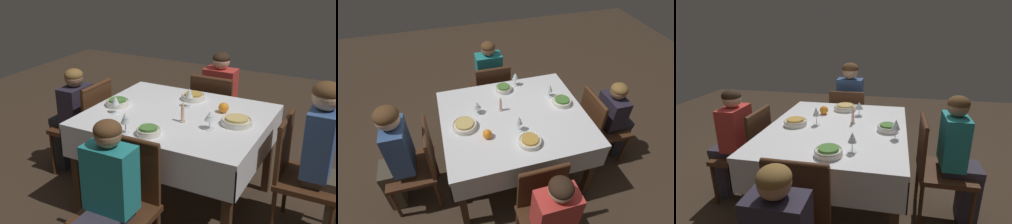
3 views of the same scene
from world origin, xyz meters
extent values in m
plane|color=#3D2D21|center=(0.00, 0.00, 0.00)|extent=(8.00, 8.00, 0.00)
cube|color=silver|center=(0.00, 0.00, 0.76)|extent=(1.34, 1.13, 0.04)
cube|color=silver|center=(0.00, 0.56, 0.63)|extent=(1.34, 0.01, 0.22)
cube|color=silver|center=(0.00, -0.56, 0.63)|extent=(1.34, 0.01, 0.22)
cube|color=silver|center=(0.67, 0.00, 0.63)|extent=(0.01, 1.13, 0.22)
cube|color=silver|center=(-0.67, 0.00, 0.63)|extent=(0.01, 1.13, 0.22)
cube|color=#3D2616|center=(0.60, 0.50, 0.37)|extent=(0.06, 0.06, 0.74)
cube|color=#3D2616|center=(-0.60, 0.50, 0.37)|extent=(0.06, 0.06, 0.74)
cube|color=#3D2616|center=(0.60, -0.50, 0.37)|extent=(0.06, 0.06, 0.74)
cube|color=#3D2616|center=(-0.60, -0.50, 0.37)|extent=(0.06, 0.06, 0.74)
cube|color=#472816|center=(1.00, 0.07, 0.43)|extent=(0.43, 0.43, 0.04)
cube|color=#472816|center=(0.80, 0.07, 0.65)|extent=(0.03, 0.40, 0.41)
cylinder|color=#472816|center=(0.80, 0.07, 0.86)|extent=(0.04, 0.39, 0.04)
cylinder|color=#472816|center=(0.81, -0.12, 0.20)|extent=(0.03, 0.03, 0.41)
cylinder|color=#472816|center=(0.81, 0.26, 0.20)|extent=(0.03, 0.03, 0.41)
cube|color=#472816|center=(0.03, -0.90, 0.43)|extent=(0.43, 0.43, 0.04)
cube|color=#472816|center=(0.03, -0.70, 0.65)|extent=(0.40, 0.03, 0.41)
cylinder|color=#472816|center=(0.03, -0.70, 0.86)|extent=(0.39, 0.04, 0.04)
cylinder|color=#472816|center=(-0.16, -0.71, 0.20)|extent=(0.03, 0.03, 0.41)
cube|color=#472816|center=(-0.01, 0.90, 0.43)|extent=(0.43, 0.43, 0.04)
cube|color=#472816|center=(-0.01, 0.70, 0.65)|extent=(0.40, 0.03, 0.41)
cylinder|color=#472816|center=(-0.01, 0.70, 0.86)|extent=(0.39, 0.04, 0.04)
cylinder|color=#472816|center=(0.18, 1.09, 0.20)|extent=(0.03, 0.03, 0.41)
cylinder|color=#472816|center=(-0.20, 1.09, 0.20)|extent=(0.03, 0.03, 0.41)
cylinder|color=#472816|center=(0.18, 0.71, 0.20)|extent=(0.03, 0.03, 0.41)
cylinder|color=#472816|center=(-0.20, 0.71, 0.20)|extent=(0.03, 0.03, 0.41)
cube|color=#472816|center=(-1.00, 0.06, 0.43)|extent=(0.43, 0.43, 0.04)
cube|color=#472816|center=(-0.80, 0.06, 0.65)|extent=(0.03, 0.40, 0.41)
cylinder|color=#472816|center=(-0.80, 0.06, 0.86)|extent=(0.04, 0.39, 0.04)
cylinder|color=#472816|center=(-1.19, 0.25, 0.20)|extent=(0.03, 0.03, 0.41)
cylinder|color=#472816|center=(-1.19, -0.13, 0.20)|extent=(0.03, 0.03, 0.41)
cylinder|color=#472816|center=(-0.81, 0.25, 0.20)|extent=(0.03, 0.03, 0.41)
cylinder|color=#472816|center=(-0.81, -0.13, 0.20)|extent=(0.03, 0.03, 0.41)
cube|color=#4C4233|center=(1.21, 0.07, 0.22)|extent=(0.14, 0.22, 0.45)
cube|color=#4C4233|center=(1.12, 0.07, 0.48)|extent=(0.31, 0.24, 0.06)
cube|color=#38568E|center=(1.04, 0.07, 0.74)|extent=(0.18, 0.30, 0.47)
sphere|color=#D6A884|center=(1.04, 0.07, 1.07)|extent=(0.19, 0.19, 0.19)
ellipsoid|color=brown|center=(1.04, 0.07, 1.10)|extent=(0.19, 0.19, 0.13)
cube|color=#383342|center=(0.03, -1.02, 0.48)|extent=(0.24, 0.31, 0.06)
cube|color=teal|center=(0.03, -0.93, 0.71)|extent=(0.30, 0.18, 0.41)
sphere|color=#9E7051|center=(0.03, -0.93, 0.99)|extent=(0.16, 0.16, 0.16)
ellipsoid|color=brown|center=(0.03, -0.93, 1.02)|extent=(0.16, 0.16, 0.11)
cube|color=#383342|center=(-0.01, 1.10, 0.22)|extent=(0.23, 0.14, 0.45)
cube|color=#383342|center=(-0.01, 1.02, 0.48)|extent=(0.24, 0.31, 0.06)
cube|color=red|center=(-0.01, 0.93, 0.70)|extent=(0.30, 0.18, 0.39)
sphere|color=#D6A884|center=(-0.01, 0.93, 0.97)|extent=(0.16, 0.16, 0.16)
ellipsoid|color=black|center=(-0.01, 0.93, 1.00)|extent=(0.16, 0.16, 0.11)
cube|color=#282833|center=(-1.21, 0.06, 0.22)|extent=(0.14, 0.22, 0.45)
cube|color=#282833|center=(-1.12, 0.06, 0.48)|extent=(0.31, 0.24, 0.06)
cube|color=#282333|center=(-1.04, 0.06, 0.66)|extent=(0.18, 0.30, 0.31)
sphere|color=#9E7051|center=(-1.04, 0.06, 0.89)|extent=(0.16, 0.16, 0.16)
ellipsoid|color=brown|center=(-1.04, 0.06, 0.92)|extent=(0.16, 0.16, 0.11)
cylinder|color=silver|center=(0.46, 0.02, 0.79)|extent=(0.22, 0.22, 0.04)
torus|color=silver|center=(0.46, 0.02, 0.81)|extent=(0.22, 0.22, 0.01)
cylinder|color=tan|center=(0.46, 0.02, 0.82)|extent=(0.16, 0.16, 0.02)
cylinder|color=white|center=(0.32, -0.14, 0.78)|extent=(0.07, 0.07, 0.00)
cylinder|color=white|center=(0.32, -0.14, 0.81)|extent=(0.01, 0.01, 0.06)
cone|color=white|center=(0.32, -0.14, 0.87)|extent=(0.08, 0.08, 0.07)
cylinder|color=white|center=(0.32, -0.14, 0.86)|extent=(0.05, 0.05, 0.03)
cylinder|color=silver|center=(-0.01, -0.42, 0.79)|extent=(0.17, 0.17, 0.04)
torus|color=silver|center=(-0.01, -0.42, 0.81)|extent=(0.17, 0.17, 0.01)
cylinder|color=#4C7F38|center=(-0.01, -0.42, 0.82)|extent=(0.12, 0.12, 0.02)
cylinder|color=white|center=(-0.16, -0.48, 0.78)|extent=(0.06, 0.06, 0.00)
cylinder|color=white|center=(-0.16, -0.48, 0.81)|extent=(0.01, 0.01, 0.07)
cone|color=white|center=(-0.16, -0.48, 0.89)|extent=(0.07, 0.07, 0.07)
cylinder|color=white|center=(-0.16, -0.48, 0.87)|extent=(0.04, 0.04, 0.03)
cylinder|color=silver|center=(-0.03, 0.35, 0.79)|extent=(0.20, 0.20, 0.04)
torus|color=silver|center=(-0.03, 0.35, 0.81)|extent=(0.19, 0.19, 0.01)
cylinder|color=gold|center=(-0.03, 0.35, 0.82)|extent=(0.14, 0.14, 0.02)
cylinder|color=white|center=(0.01, 0.18, 0.78)|extent=(0.07, 0.07, 0.00)
cylinder|color=white|center=(0.01, 0.18, 0.82)|extent=(0.01, 0.01, 0.08)
cone|color=white|center=(0.01, 0.18, 0.89)|extent=(0.06, 0.06, 0.07)
cylinder|color=white|center=(0.01, 0.18, 0.88)|extent=(0.04, 0.04, 0.03)
cylinder|color=silver|center=(-0.51, -0.06, 0.79)|extent=(0.19, 0.19, 0.04)
torus|color=silver|center=(-0.51, -0.06, 0.81)|extent=(0.18, 0.18, 0.01)
cylinder|color=#4C7F38|center=(-0.51, -0.06, 0.82)|extent=(0.14, 0.14, 0.02)
cylinder|color=white|center=(-0.43, -0.20, 0.78)|extent=(0.07, 0.07, 0.00)
cylinder|color=white|center=(-0.43, -0.20, 0.81)|extent=(0.01, 0.01, 0.07)
cone|color=white|center=(-0.43, -0.20, 0.88)|extent=(0.06, 0.06, 0.07)
cylinder|color=white|center=(-0.43, -0.20, 0.87)|extent=(0.04, 0.04, 0.03)
cylinder|color=beige|center=(0.10, -0.12, 0.78)|extent=(0.04, 0.04, 0.01)
cylinder|color=beige|center=(0.10, -0.12, 0.84)|extent=(0.02, 0.02, 0.11)
ellipsoid|color=#F9C64C|center=(0.10, -0.12, 0.91)|extent=(0.01, 0.01, 0.03)
sphere|color=orange|center=(0.30, 0.19, 0.81)|extent=(0.08, 0.08, 0.08)
camera|label=1|loc=(1.31, -2.66, 1.98)|focal=45.00mm
camera|label=2|loc=(0.56, 1.71, 2.42)|focal=28.00mm
camera|label=3|loc=(-1.98, -0.45, 1.57)|focal=28.00mm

